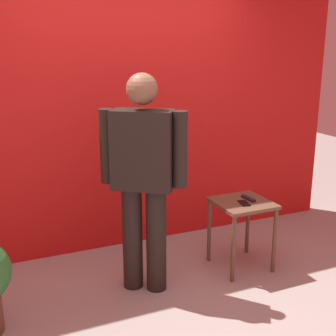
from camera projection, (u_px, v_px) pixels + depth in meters
ground_plane at (187, 315)px, 3.31m from camera, size 12.00×12.00×0.00m
back_wall_red at (123, 94)px, 4.18m from camera, size 4.69×0.12×3.02m
standing_person at (143, 174)px, 3.43m from camera, size 0.63×0.49×1.76m
side_table at (242, 213)px, 3.91m from camera, size 0.48×0.48×0.63m
cell_phone at (244, 203)px, 3.82m from camera, size 0.10×0.16×0.01m
tv_remote at (248, 198)px, 3.93m from camera, size 0.05×0.17×0.02m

